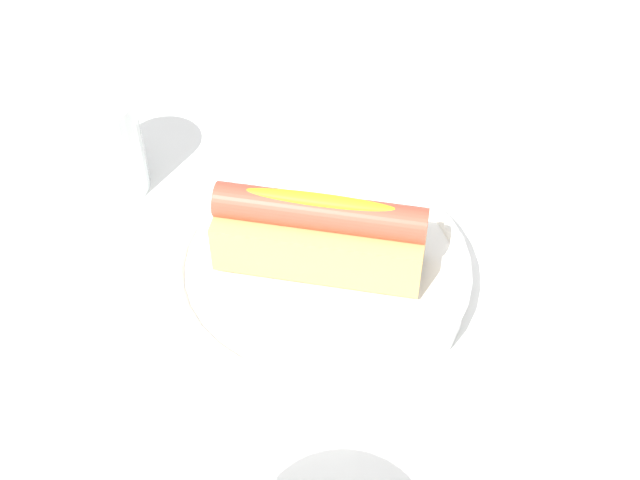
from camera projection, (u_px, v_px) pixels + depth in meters
The scene contains 4 objects.
ground_plane at pixel (332, 299), 0.66m from camera, with size 2.40×2.40×0.00m, color white.
serving_bowl at pixel (320, 273), 0.65m from camera, with size 0.23×0.23×0.03m.
hotdog_front at pixel (320, 232), 0.62m from camera, with size 0.16×0.07×0.06m.
water_glass at pixel (102, 151), 0.71m from camera, with size 0.07×0.07×0.09m.
Camera 1 is at (-0.14, 0.40, 0.50)m, focal length 48.63 mm.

